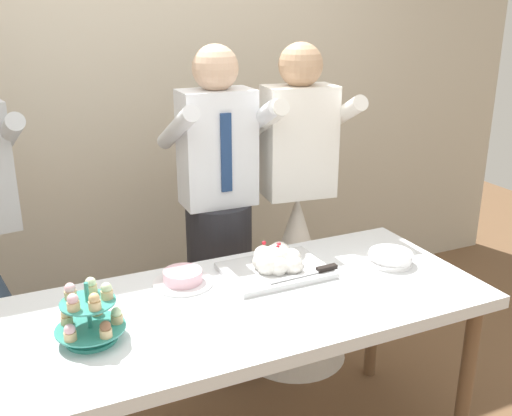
{
  "coord_description": "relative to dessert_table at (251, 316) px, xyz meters",
  "views": [
    {
      "loc": [
        -0.82,
        -1.8,
        1.83
      ],
      "look_at": [
        0.09,
        0.15,
        1.07
      ],
      "focal_mm": 41.31,
      "sensor_mm": 36.0,
      "label": 1
    }
  ],
  "objects": [
    {
      "name": "plate_stack",
      "position": [
        0.67,
        0.03,
        0.1
      ],
      "size": [
        0.19,
        0.19,
        0.05
      ],
      "color": "white",
      "rests_on": "dessert_table"
    },
    {
      "name": "person_groom",
      "position": [
        0.14,
        0.69,
        0.05
      ],
      "size": [
        0.47,
        0.5,
        1.66
      ],
      "color": "#232328",
      "rests_on": "ground_plane"
    },
    {
      "name": "cupcake_stand",
      "position": [
        -0.6,
        -0.04,
        0.16
      ],
      "size": [
        0.23,
        0.23,
        0.21
      ],
      "color": "teal",
      "rests_on": "dessert_table"
    },
    {
      "name": "round_cake",
      "position": [
        -0.19,
        0.22,
        0.1
      ],
      "size": [
        0.24,
        0.24,
        0.06
      ],
      "color": "white",
      "rests_on": "dessert_table"
    },
    {
      "name": "main_cake_tray",
      "position": [
        0.18,
        0.16,
        0.12
      ],
      "size": [
        0.44,
        0.31,
        0.13
      ],
      "color": "silver",
      "rests_on": "dessert_table"
    },
    {
      "name": "dessert_table",
      "position": [
        0.0,
        0.0,
        0.0
      ],
      "size": [
        1.8,
        0.8,
        0.78
      ],
      "color": "silver",
      "rests_on": "ground_plane"
    },
    {
      "name": "rear_wall",
      "position": [
        0.0,
        1.44,
        0.75
      ],
      "size": [
        5.2,
        0.1,
        2.9
      ],
      "primitive_type": "cube",
      "color": "beige",
      "rests_on": "ground_plane"
    },
    {
      "name": "person_bride",
      "position": [
        0.55,
        0.65,
        -0.12
      ],
      "size": [
        0.56,
        0.56,
        1.66
      ],
      "color": "white",
      "rests_on": "ground_plane"
    }
  ]
}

